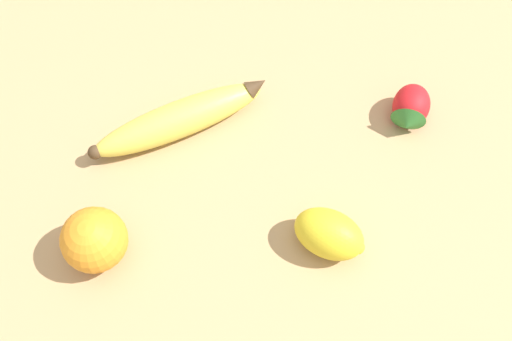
{
  "coord_description": "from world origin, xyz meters",
  "views": [
    {
      "loc": [
        -0.31,
        0.03,
        0.59
      ],
      "look_at": [
        -0.03,
        0.09,
        0.03
      ],
      "focal_mm": 42.0,
      "sensor_mm": 36.0,
      "label": 1
    }
  ],
  "objects_px": {
    "lemon": "(326,233)",
    "orange": "(94,240)",
    "banana": "(181,119)",
    "strawberry": "(411,108)"
  },
  "relations": [
    {
      "from": "lemon",
      "to": "orange",
      "type": "bearing_deg",
      "value": 104.91
    },
    {
      "from": "banana",
      "to": "lemon",
      "type": "xyz_separation_m",
      "value": [
        -0.1,
        -0.18,
        0.0
      ]
    },
    {
      "from": "banana",
      "to": "strawberry",
      "type": "xyz_separation_m",
      "value": [
        0.07,
        -0.25,
        0.0
      ]
    },
    {
      "from": "lemon",
      "to": "banana",
      "type": "bearing_deg",
      "value": 60.57
    },
    {
      "from": "strawberry",
      "to": "lemon",
      "type": "bearing_deg",
      "value": -17.49
    },
    {
      "from": "banana",
      "to": "orange",
      "type": "bearing_deg",
      "value": -142.11
    },
    {
      "from": "strawberry",
      "to": "banana",
      "type": "bearing_deg",
      "value": -70.09
    },
    {
      "from": "strawberry",
      "to": "lemon",
      "type": "distance_m",
      "value": 0.18
    },
    {
      "from": "orange",
      "to": "lemon",
      "type": "xyz_separation_m",
      "value": [
        0.06,
        -0.22,
        -0.01
      ]
    },
    {
      "from": "banana",
      "to": "orange",
      "type": "height_order",
      "value": "orange"
    }
  ]
}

